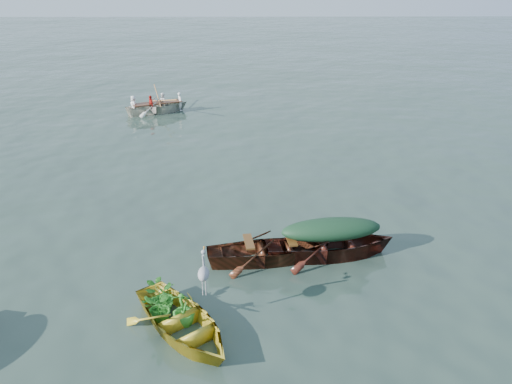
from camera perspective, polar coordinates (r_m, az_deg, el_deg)
The scene contains 11 objects.
ground at distance 12.01m, azimuth -3.76°, elevation -7.76°, with size 140.00×140.00×0.00m, color #2F4238.
yellow_dinghy at distance 9.93m, azimuth -8.33°, elevation -15.70°, with size 1.47×3.40×0.93m, color gold.
green_tarp_boat at distance 12.24m, azimuth 8.39°, elevation -7.31°, with size 1.35×4.35×1.01m, color #481810.
open_wooden_boat at distance 11.95m, azimuth 1.56°, elevation -7.89°, with size 1.27×4.10×0.94m, color #552515.
rowed_boat at distance 24.93m, azimuth -11.14°, elevation 8.83°, with size 1.26×4.22×1.00m, color silver.
green_tarp_cover at distance 11.87m, azimuth 8.61°, elevation -4.14°, with size 0.74×2.39×0.52m, color #153320.
thwart_benches at distance 11.70m, azimuth 1.59°, elevation -5.85°, with size 0.76×2.05×0.04m, color #4E2F12, non-canonical shape.
heron at distance 9.64m, azimuth -5.98°, elevation -10.08°, with size 0.28×0.40×0.92m, color #979A9F, non-canonical shape.
dinghy_weeds at distance 9.88m, azimuth -10.14°, elevation -10.54°, with size 0.70×0.90×0.60m, color #2A641A.
rowers at distance 24.72m, azimuth -11.30°, elevation 10.80°, with size 1.14×2.95×0.76m, color white.
oars at distance 24.80m, azimuth -11.24°, elevation 10.01°, with size 2.60×0.60×0.06m, color #9A6A3A, non-canonical shape.
Camera 1 is at (0.61, -10.21, 6.29)m, focal length 35.00 mm.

